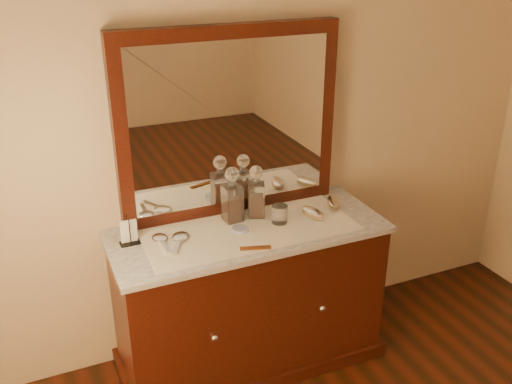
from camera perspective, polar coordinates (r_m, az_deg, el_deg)
dresser_cabinet at (r=3.17m, az=-0.73°, el=-10.75°), size 1.40×0.55×0.82m
dresser_plinth at (r=3.39m, az=-0.70°, el=-15.87°), size 1.46×0.59×0.08m
knob_left at (r=2.84m, az=-4.20°, el=-14.46°), size 0.04×0.04×0.04m
knob_right at (r=3.05m, az=6.71°, el=-11.59°), size 0.04×0.04×0.04m
marble_top at (r=2.94m, az=-0.78°, el=-3.97°), size 1.44×0.59×0.03m
mirror_frame at (r=2.95m, az=-2.68°, el=6.97°), size 1.20×0.08×1.00m
mirror_glass at (r=2.92m, az=-2.44°, el=6.79°), size 1.06×0.01×0.86m
lace_runner at (r=2.92m, az=-0.63°, el=-3.84°), size 1.10×0.45×0.00m
pin_dish at (r=2.90m, az=-1.59°, el=-3.78°), size 0.11×0.11×0.02m
comb at (r=2.74m, az=-0.05°, el=-5.67°), size 0.15×0.07×0.01m
napkin_rack at (r=2.84m, az=-12.71°, el=-4.05°), size 0.10×0.07×0.15m
decanter_left at (r=2.96m, az=-2.41°, el=-0.84°), size 0.10×0.10×0.30m
decanter_right at (r=3.01m, az=0.02°, el=-0.49°), size 0.11×0.11×0.29m
brush_near at (r=3.06m, az=5.73°, el=-2.11°), size 0.11×0.17×0.04m
brush_far at (r=3.19m, az=7.85°, el=-1.08°), size 0.13×0.17×0.04m
hand_mirror_outer at (r=2.85m, az=-9.59°, el=-4.74°), size 0.08×0.21×0.02m
hand_mirror_inner at (r=2.84m, az=-7.69°, el=-4.68°), size 0.15×0.22×0.02m
tumblers at (r=2.97m, az=2.40°, el=-2.25°), size 0.09×0.09×0.10m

